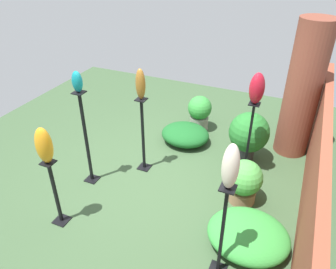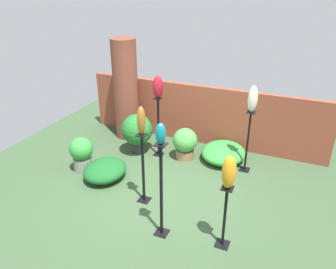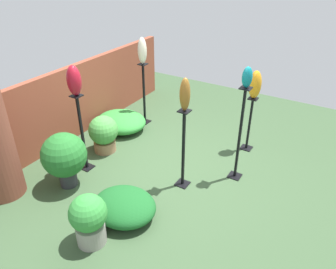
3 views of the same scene
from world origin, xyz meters
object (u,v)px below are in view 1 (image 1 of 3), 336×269
at_px(pedestal_amber, 56,196).
at_px(potted_plant_walkway_edge, 249,133).
at_px(art_vase_bronze, 141,84).
at_px(art_vase_teal, 77,82).
at_px(potted_plant_front_left, 200,112).
at_px(pedestal_ivory, 222,236).
at_px(art_vase_ivory, 231,167).
at_px(pedestal_ruby, 248,145).
at_px(potted_plant_near_pillar, 244,181).
at_px(art_vase_amber, 44,145).
at_px(pedestal_teal, 87,142).
at_px(pedestal_bronze, 143,138).
at_px(art_vase_ruby, 257,88).
at_px(brick_pillar, 303,91).

relative_size(pedestal_amber, potted_plant_walkway_edge, 1.13).
relative_size(art_vase_bronze, art_vase_teal, 1.57).
relative_size(pedestal_amber, art_vase_bronze, 2.11).
relative_size(art_vase_bronze, potted_plant_front_left, 0.67).
relative_size(pedestal_ivory, art_vase_ivory, 2.49).
xyz_separation_m(pedestal_ruby, potted_plant_near_pillar, (0.58, 0.09, -0.24)).
xyz_separation_m(pedestal_ivory, potted_plant_walkway_edge, (-2.36, -0.19, -0.05)).
height_order(art_vase_amber, art_vase_teal, art_vase_teal).
bearing_deg(pedestal_teal, pedestal_bronze, 134.71).
height_order(art_vase_bronze, potted_plant_walkway_edge, art_vase_bronze).
xyz_separation_m(pedestal_ruby, pedestal_ivory, (1.88, 0.11, -0.02)).
bearing_deg(art_vase_teal, art_vase_ruby, 115.87).
height_order(pedestal_bronze, art_vase_ruby, art_vase_ruby).
height_order(pedestal_ruby, pedestal_ivory, pedestal_ruby).
relative_size(potted_plant_front_left, potted_plant_near_pillar, 1.04).
height_order(art_vase_ruby, art_vase_teal, art_vase_teal).
bearing_deg(brick_pillar, art_vase_ruby, -28.27).
xyz_separation_m(pedestal_teal, potted_plant_front_left, (-2.23, 1.05, -0.33)).
bearing_deg(potted_plant_front_left, potted_plant_near_pillar, 36.44).
height_order(art_vase_teal, potted_plant_walkway_edge, art_vase_teal).
xyz_separation_m(potted_plant_walkway_edge, potted_plant_near_pillar, (1.06, 0.17, -0.16)).
xyz_separation_m(pedestal_ruby, pedestal_bronze, (0.46, -1.60, -0.02)).
bearing_deg(art_vase_amber, pedestal_ivory, 93.12).
bearing_deg(art_vase_teal, art_vase_ivory, 71.16).
height_order(pedestal_bronze, potted_plant_front_left, pedestal_bronze).
bearing_deg(potted_plant_front_left, potted_plant_walkway_edge, 58.76).
bearing_deg(art_vase_ruby, potted_plant_near_pillar, 9.25).
bearing_deg(art_vase_bronze, art_vase_teal, -45.29).
relative_size(pedestal_ruby, art_vase_teal, 4.35).
relative_size(art_vase_ivory, potted_plant_walkway_edge, 0.57).
relative_size(pedestal_teal, art_vase_bronze, 3.22).
distance_m(pedestal_ivory, potted_plant_walkway_edge, 2.37).
bearing_deg(art_vase_amber, pedestal_amber, 0.00).
distance_m(art_vase_ruby, potted_plant_walkway_edge, 1.14).
bearing_deg(art_vase_ivory, brick_pillar, 170.79).
distance_m(brick_pillar, pedestal_ruby, 1.39).
relative_size(brick_pillar, art_vase_amber, 4.81).
relative_size(pedestal_ruby, potted_plant_walkway_edge, 1.48).
distance_m(art_vase_bronze, potted_plant_front_left, 2.01).
xyz_separation_m(art_vase_ruby, art_vase_ivory, (1.88, 0.11, -0.03)).
bearing_deg(potted_plant_walkway_edge, pedestal_teal, -54.02).
xyz_separation_m(brick_pillar, pedestal_bronze, (1.57, -2.20, -0.59)).
bearing_deg(potted_plant_front_left, art_vase_bronze, -14.57).
height_order(pedestal_teal, potted_plant_walkway_edge, pedestal_teal).
height_order(pedestal_ruby, pedestal_amber, pedestal_ruby).
bearing_deg(pedestal_ruby, pedestal_ivory, 3.46).
relative_size(art_vase_ruby, potted_plant_walkway_edge, 0.52).
relative_size(pedestal_bronze, art_vase_ruby, 2.77).
xyz_separation_m(brick_pillar, pedestal_ivory, (2.99, -0.49, -0.59)).
height_order(pedestal_amber, art_vase_ivory, art_vase_ivory).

